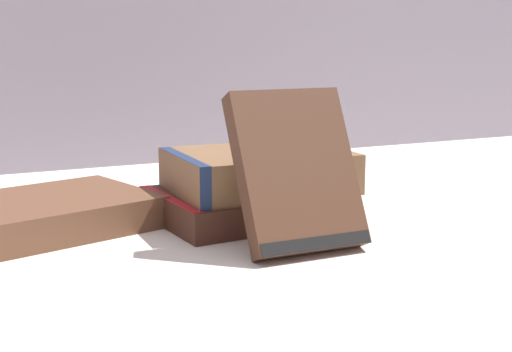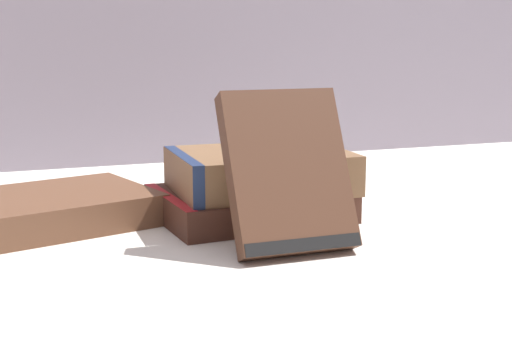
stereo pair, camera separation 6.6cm
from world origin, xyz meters
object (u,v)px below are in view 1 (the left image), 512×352
Objects in this scene: book_flat_bottom at (243,204)px; book_leaning_front at (297,176)px; pocket_watch at (303,150)px; book_side_left at (23,218)px; book_flat_top at (256,172)px.

book_flat_bottom is 0.13m from book_leaning_front.
pocket_watch is (0.05, 0.09, 0.01)m from book_leaning_front.
book_leaning_front is (-0.00, -0.12, 0.05)m from book_flat_bottom.
book_flat_bottom is 1.40× the size of book_leaning_front.
book_side_left is at bearing 165.27° from pocket_watch.
book_flat_bottom is at bearing 89.86° from book_leaning_front.
pocket_watch reaches higher than book_flat_bottom.
book_leaning_front is 0.10m from pocket_watch.
book_flat_top is 3.34× the size of pocket_watch.
book_flat_bottom is 0.04m from book_flat_top.
book_flat_top is at bearing -47.98° from book_flat_bottom.
book_side_left is at bearing 144.73° from book_leaning_front.
book_side_left is 1.86× the size of book_leaning_front.
book_side_left is 4.92× the size of pocket_watch.
book_flat_bottom is 0.75× the size of book_side_left.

